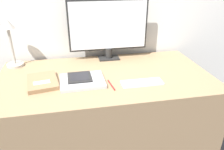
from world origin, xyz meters
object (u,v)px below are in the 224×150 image
at_px(keyboard, 142,83).
at_px(notebook, 43,82).
at_px(monitor, 109,28).
at_px(desk_lamp, 10,38).
at_px(pen, 111,85).
at_px(ereader, 79,77).
at_px(laptop, 82,81).

height_order(keyboard, notebook, notebook).
bearing_deg(monitor, desk_lamp, -178.67).
distance_m(desk_lamp, notebook, 0.47).
height_order(desk_lamp, pen, desk_lamp).
distance_m(monitor, desk_lamp, 0.75).
distance_m(monitor, ereader, 0.52).
xyz_separation_m(keyboard, desk_lamp, (-0.89, 0.47, 0.22)).
xyz_separation_m(notebook, pen, (0.44, -0.12, -0.01)).
distance_m(laptop, notebook, 0.26).
bearing_deg(monitor, pen, -98.06).
bearing_deg(desk_lamp, keyboard, -28.13).
bearing_deg(keyboard, ereader, 164.04).
relative_size(keyboard, desk_lamp, 0.75).
bearing_deg(desk_lamp, ereader, -36.61).
relative_size(keyboard, pen, 1.99).
bearing_deg(notebook, laptop, -8.55).
height_order(keyboard, pen, keyboard).
bearing_deg(ereader, keyboard, -15.96).
height_order(laptop, ereader, ereader).
relative_size(monitor, notebook, 2.22).
bearing_deg(keyboard, laptop, 167.11).
bearing_deg(monitor, ereader, -125.43).
distance_m(ereader, desk_lamp, 0.63).
xyz_separation_m(monitor, ereader, (-0.27, -0.38, -0.23)).
distance_m(laptop, ereader, 0.04).
bearing_deg(desk_lamp, notebook, -55.48).
bearing_deg(pen, notebook, 165.14).
bearing_deg(pen, keyboard, -2.90).
xyz_separation_m(keyboard, ereader, (-0.40, 0.12, 0.02)).
relative_size(ereader, notebook, 0.59).
bearing_deg(laptop, ereader, 120.65).
bearing_deg(ereader, laptop, -59.35).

